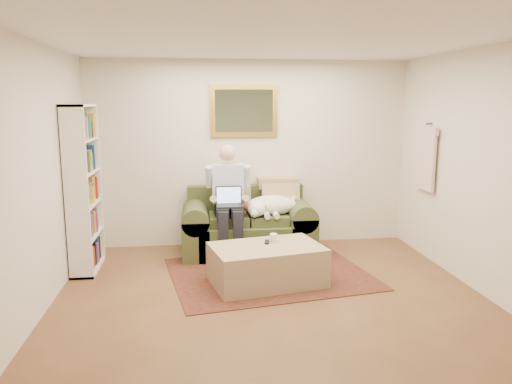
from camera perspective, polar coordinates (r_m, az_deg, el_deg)
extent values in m
cube|color=brown|center=(4.98, 2.46, -13.77)|extent=(4.50, 5.00, 0.01)
cube|color=white|center=(4.58, 2.72, 17.42)|extent=(4.50, 5.00, 0.01)
cube|color=silver|center=(7.06, -0.77, 4.39)|extent=(4.50, 0.01, 2.60)
cube|color=silver|center=(4.78, -25.06, 0.53)|extent=(0.01, 5.00, 2.60)
cube|color=silver|center=(5.45, 26.63, 1.49)|extent=(0.01, 5.00, 2.60)
cube|color=#341615|center=(6.04, 1.51, -9.29)|extent=(2.55, 2.18, 0.01)
cube|color=#3F4424|center=(6.76, -0.92, -5.25)|extent=(1.33, 0.85, 0.43)
cube|color=#3F4424|center=(7.01, -1.25, -0.99)|extent=(1.61, 0.19, 0.44)
cube|color=#3F4424|center=(6.71, -6.90, -4.99)|extent=(0.35, 0.85, 0.89)
cube|color=#3F4424|center=(6.85, 4.93, -4.63)|extent=(0.35, 0.85, 0.89)
cube|color=#3F4424|center=(6.61, -3.14, -3.12)|extent=(0.50, 0.57, 0.12)
cube|color=#3F4424|center=(6.67, 1.37, -3.00)|extent=(0.50, 0.57, 0.12)
cube|color=black|center=(6.38, -3.05, -1.59)|extent=(0.34, 0.24, 0.02)
cube|color=black|center=(6.47, -3.13, -0.35)|extent=(0.34, 0.06, 0.23)
cube|color=#99BFF2|center=(6.46, -3.12, -0.36)|extent=(0.31, 0.05, 0.20)
cube|color=tan|center=(5.66, 1.24, -8.33)|extent=(1.35, 1.01, 0.44)
cylinder|color=white|center=(5.73, 2.01, -5.27)|extent=(0.08, 0.08, 0.10)
cube|color=black|center=(5.72, 1.25, -5.72)|extent=(0.07, 0.16, 0.02)
cube|color=gold|center=(6.99, -1.39, 9.26)|extent=(0.94, 0.04, 0.72)
cube|color=gray|center=(6.97, -1.37, 9.26)|extent=(0.80, 0.01, 0.58)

